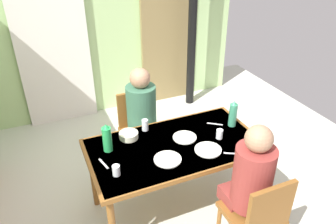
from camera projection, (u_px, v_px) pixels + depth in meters
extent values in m
plane|color=beige|center=(152.00, 214.00, 3.12)|extent=(5.83, 5.83, 0.00)
cube|color=#B1D68D|center=(87.00, 18.00, 4.23)|extent=(4.26, 0.10, 2.70)
cube|color=olive|center=(168.00, 36.00, 4.73)|extent=(0.80, 0.05, 2.00)
cylinder|color=black|center=(193.00, 14.00, 4.43)|extent=(0.12, 0.12, 2.70)
cube|color=white|center=(52.00, 41.00, 4.09)|extent=(0.90, 0.03, 2.26)
cube|color=brown|center=(175.00, 147.00, 2.85)|extent=(1.50, 0.83, 0.04)
cube|color=#E0B474|center=(175.00, 145.00, 2.84)|extent=(1.44, 0.80, 0.00)
cylinder|color=brown|center=(258.00, 183.00, 3.00)|extent=(0.06, 0.06, 0.70)
cylinder|color=brown|center=(93.00, 176.00, 3.07)|extent=(0.06, 0.06, 0.70)
cylinder|color=brown|center=(218.00, 142.00, 3.55)|extent=(0.06, 0.06, 0.70)
cube|color=brown|center=(251.00, 213.00, 2.55)|extent=(0.40, 0.40, 0.04)
cube|color=brown|center=(270.00, 210.00, 2.30)|extent=(0.38, 0.04, 0.42)
cylinder|color=brown|center=(252.00, 214.00, 2.86)|extent=(0.04, 0.04, 0.41)
cube|color=brown|center=(141.00, 134.00, 3.51)|extent=(0.40, 0.40, 0.04)
cube|color=brown|center=(135.00, 109.00, 3.55)|extent=(0.38, 0.04, 0.42)
cylinder|color=brown|center=(162.00, 157.00, 3.56)|extent=(0.04, 0.04, 0.41)
cylinder|color=brown|center=(132.00, 165.00, 3.44)|extent=(0.04, 0.04, 0.41)
cylinder|color=brown|center=(151.00, 141.00, 3.83)|extent=(0.04, 0.04, 0.41)
cylinder|color=brown|center=(123.00, 148.00, 3.71)|extent=(0.04, 0.04, 0.41)
cube|color=brown|center=(240.00, 194.00, 2.65)|extent=(0.30, 0.22, 0.12)
cylinder|color=maroon|center=(252.00, 178.00, 2.43)|extent=(0.30, 0.30, 0.52)
sphere|color=#A87A5B|center=(259.00, 139.00, 2.25)|extent=(0.20, 0.20, 0.20)
cube|color=#376C50|center=(146.00, 137.00, 3.35)|extent=(0.30, 0.22, 0.12)
cylinder|color=#38664C|center=(141.00, 110.00, 3.31)|extent=(0.30, 0.30, 0.52)
sphere|color=#A87A5B|center=(140.00, 78.00, 3.14)|extent=(0.20, 0.20, 0.20)
cylinder|color=#3A8D68|center=(233.00, 115.00, 3.06)|extent=(0.07, 0.07, 0.22)
cone|color=#348D5F|center=(234.00, 103.00, 3.00)|extent=(0.05, 0.05, 0.03)
cylinder|color=green|center=(107.00, 139.00, 2.72)|extent=(0.08, 0.08, 0.22)
cone|color=green|center=(106.00, 126.00, 2.65)|extent=(0.05, 0.05, 0.03)
cylinder|color=#E6E7C2|center=(129.00, 135.00, 2.92)|extent=(0.17, 0.17, 0.05)
cylinder|color=white|center=(208.00, 150.00, 2.77)|extent=(0.23, 0.23, 0.01)
cylinder|color=white|center=(168.00, 159.00, 2.66)|extent=(0.23, 0.23, 0.01)
cylinder|color=white|center=(185.00, 137.00, 2.93)|extent=(0.21, 0.21, 0.01)
cylinder|color=silver|center=(220.00, 134.00, 2.91)|extent=(0.06, 0.06, 0.09)
cylinder|color=silver|center=(116.00, 170.00, 2.48)|extent=(0.06, 0.06, 0.09)
cylinder|color=silver|center=(145.00, 125.00, 3.02)|extent=(0.06, 0.06, 0.11)
cube|color=silver|center=(233.00, 154.00, 2.73)|extent=(0.14, 0.09, 0.00)
cube|color=silver|center=(215.00, 124.00, 3.13)|extent=(0.13, 0.10, 0.00)
cube|color=silver|center=(104.00, 164.00, 2.61)|extent=(0.05, 0.15, 0.00)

